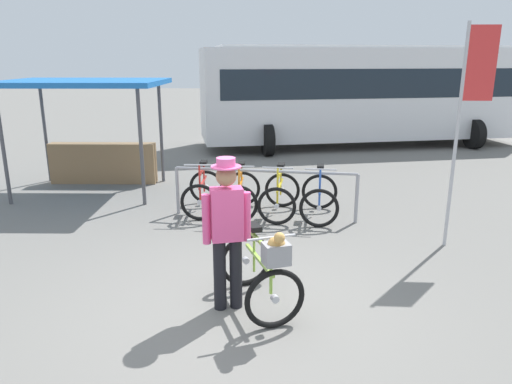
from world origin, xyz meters
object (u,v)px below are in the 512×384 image
Objects in this scene: racked_bike_yellow at (280,196)px; racked_bike_blue at (319,197)px; racked_bike_orange at (241,194)px; market_stall at (93,123)px; banner_flag at (471,95)px; bus_distant at (362,90)px; racked_bike_red at (203,192)px; person_with_featured_bike at (227,228)px; featured_bicycle at (263,270)px.

racked_bike_yellow is 0.70m from racked_bike_blue.
market_stall reaches higher than racked_bike_orange.
banner_flag is (1.94, -1.18, 1.86)m from racked_bike_blue.
banner_flag reaches higher than bus_distant.
banner_flag is at bearing -31.28° from racked_bike_blue.
racked_bike_red is 0.66× the size of person_with_featured_bike.
racked_bike_orange is at bearing 92.89° from person_with_featured_bike.
market_stall reaches higher than person_with_featured_bike.
racked_bike_yellow is (0.70, -0.07, 0.00)m from racked_bike_orange.
banner_flag reaches higher than person_with_featured_bike.
racked_bike_blue is at bearing 75.76° from featured_bicycle.
racked_bike_red is 3.70m from featured_bicycle.
market_stall is (-3.96, 1.68, 1.03)m from racked_bike_yellow.
racked_bike_red is 8.33m from bus_distant.
racked_bike_blue is (2.09, -0.20, 0.00)m from racked_bike_red.
person_with_featured_bike is at bearing -55.52° from market_stall.
person_with_featured_bike is (-0.53, -3.31, 0.58)m from racked_bike_yellow.
featured_bicycle is (-0.14, -3.35, 0.12)m from racked_bike_yellow.
person_with_featured_bike is at bearing -110.64° from racked_bike_blue.
racked_bike_orange is at bearing -5.51° from racked_bike_red.
bus_distant is (2.59, 10.74, 1.25)m from featured_bicycle.
bus_distant reaches higher than racked_bike_red.
racked_bike_yellow is 1.00× the size of racked_bike_blue.
racked_bike_red is 0.11× the size of bus_distant.
bus_distant is at bearing 41.69° from market_stall.
featured_bicycle is (1.26, -3.48, 0.12)m from racked_bike_red.
racked_bike_red and racked_bike_blue have the same top height.
racked_bike_blue is 0.11× the size of bus_distant.
person_with_featured_bike is 6.08m from market_stall.
featured_bicycle is at bearing -70.13° from racked_bike_red.
bus_distant is at bearing 74.45° from person_with_featured_bike.
bus_distant reaches higher than racked_bike_blue.
market_stall is at bearing 159.39° from racked_bike_blue.
market_stall is (-6.41, -5.71, -0.35)m from bus_distant.
racked_bike_yellow and racked_bike_blue have the same top height.
racked_bike_yellow is at bearing 80.98° from person_with_featured_bike.
bus_distant is at bearing 76.75° from racked_bike_blue.
featured_bicycle reaches higher than racked_bike_red.
racked_bike_yellow is at bearing 154.70° from banner_flag.
market_stall reaches higher than racked_bike_red.
bus_distant is (1.76, 7.46, 1.37)m from racked_bike_blue.
racked_bike_yellow is 3.46m from banner_flag.
market_stall is at bearing 124.48° from person_with_featured_bike.
racked_bike_orange is at bearing -26.36° from market_stall.
banner_flag reaches higher than featured_bicycle.
featured_bicycle reaches higher than racked_bike_yellow.
bus_distant is at bearing 76.45° from featured_bicycle.
racked_bike_orange is 0.65× the size of person_with_featured_bike.
racked_bike_orange is at bearing 99.33° from featured_bicycle.
banner_flag is at bearing 33.11° from person_with_featured_bike.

